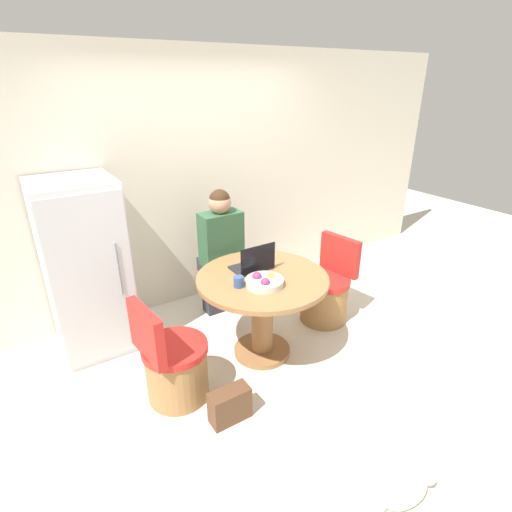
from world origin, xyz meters
TOP-DOWN VIEW (x-y plane):
  - ground_plane at (0.00, 0.00)m, footprint 12.00×12.00m
  - wall_back at (0.00, 1.52)m, footprint 7.00×0.06m
  - refrigerator at (-1.25, 1.14)m, footprint 0.65×0.68m
  - dining_table at (-0.05, 0.19)m, footprint 1.11×1.11m
  - chair_left_side at (-0.91, 0.10)m, footprint 0.51×0.50m
  - chair_right_side at (0.82, 0.31)m, footprint 0.51×0.51m
  - person_seated at (-0.04, 0.97)m, footprint 0.40×0.37m
  - laptop at (-0.04, 0.33)m, footprint 0.34×0.23m
  - fruit_bowl at (-0.12, 0.05)m, footprint 0.31×0.31m
  - coffee_cup at (-0.30, 0.14)m, footprint 0.08×0.08m
  - cat at (-0.11, -1.44)m, footprint 0.44×0.18m
  - handbag at (-0.67, -0.33)m, footprint 0.30×0.14m

SIDE VIEW (x-z plane):
  - ground_plane at x=0.00m, z-range 0.00..0.00m
  - cat at x=-0.11m, z-range 0.00..0.17m
  - handbag at x=-0.67m, z-range 0.00..0.26m
  - chair_left_side at x=-0.91m, z-range -0.15..0.72m
  - chair_right_side at x=0.82m, z-range -0.15..0.72m
  - dining_table at x=-0.05m, z-range 0.16..0.93m
  - person_seated at x=-0.04m, z-range 0.07..1.43m
  - refrigerator at x=-1.25m, z-range 0.00..1.56m
  - fruit_bowl at x=-0.12m, z-range 0.76..0.86m
  - coffee_cup at x=-0.30m, z-range 0.78..0.87m
  - laptop at x=-0.04m, z-range 0.71..0.96m
  - wall_back at x=0.00m, z-range 0.00..2.60m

